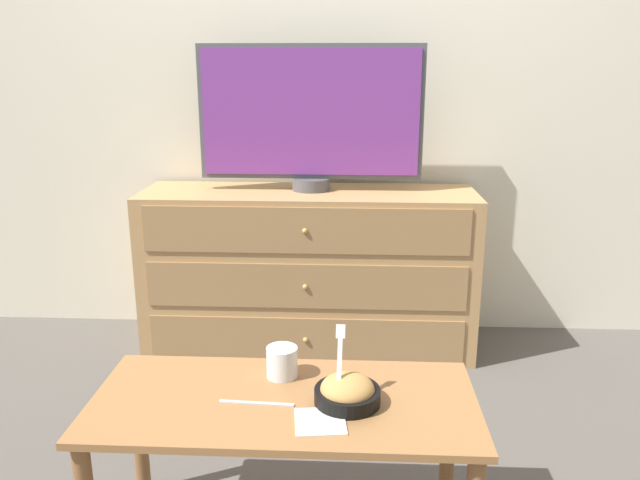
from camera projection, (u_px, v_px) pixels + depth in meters
ground_plane at (328, 323)px, 3.24m from camera, size 12.00×12.00×0.00m
wall_back at (329, 64)px, 2.91m from camera, size 12.00×0.05×2.60m
dresser at (309, 270)px, 2.90m from camera, size 1.51×0.46×0.75m
tv at (311, 116)px, 2.74m from camera, size 0.99×0.17×0.64m
coffee_table at (284, 423)px, 1.64m from camera, size 1.01×0.45×0.46m
takeout_bowl at (347, 392)px, 1.59m from camera, size 0.17×0.17×0.20m
drink_cup at (282, 364)px, 1.73m from camera, size 0.09×0.09×0.09m
napkin at (320, 421)px, 1.52m from camera, size 0.14×0.14×0.00m
knife at (257, 403)px, 1.60m from camera, size 0.19×0.02×0.01m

